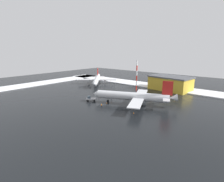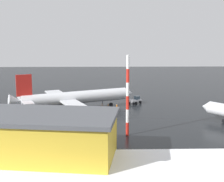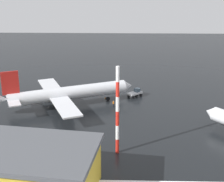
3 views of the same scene
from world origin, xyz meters
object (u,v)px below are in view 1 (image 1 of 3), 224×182
at_px(ground_crew_mid_apron, 111,98).
at_px(cargo_hangar, 170,83).
at_px(antenna_mast, 137,76).
at_px(traffic_cone_near_nose, 134,113).
at_px(pushback_tug, 90,98).
at_px(airplane_parked_starboard, 134,96).
at_px(ground_crew_near_tug, 101,105).
at_px(ground_crew_by_nose_gear, 137,103).
at_px(airplane_far_rear, 97,80).
at_px(traffic_cone_mid_line, 107,103).

distance_m(ground_crew_mid_apron, cargo_hangar, 43.21).
bearing_deg(cargo_hangar, antenna_mast, 51.01).
distance_m(ground_crew_mid_apron, traffic_cone_near_nose, 21.91).
bearing_deg(cargo_hangar, pushback_tug, 75.19).
xyz_separation_m(airplane_parked_starboard, ground_crew_near_tug, (8.73, 12.54, -2.89)).
bearing_deg(cargo_hangar, ground_crew_by_nose_gear, 98.82).
xyz_separation_m(antenna_mast, cargo_hangar, (-15.67, -14.59, -4.83)).
bearing_deg(pushback_tug, ground_crew_mid_apron, -167.65).
bearing_deg(ground_crew_near_tug, traffic_cone_near_nose, 76.64).
xyz_separation_m(antenna_mast, traffic_cone_near_nose, (-21.06, 35.73, -9.00)).
relative_size(ground_crew_by_nose_gear, antenna_mast, 0.09).
relative_size(pushback_tug, ground_crew_near_tug, 2.88).
relative_size(pushback_tug, antenna_mast, 0.27).
relative_size(ground_crew_mid_apron, antenna_mast, 0.09).
xyz_separation_m(airplane_far_rear, cargo_hangar, (-48.83, -16.07, 1.00)).
bearing_deg(traffic_cone_mid_line, ground_crew_near_tug, 108.03).
bearing_deg(pushback_tug, traffic_cone_near_nose, 136.98).
distance_m(pushback_tug, ground_crew_mid_apron, 10.61).
bearing_deg(ground_crew_mid_apron, ground_crew_near_tug, 137.53).
distance_m(airplane_parked_starboard, ground_crew_by_nose_gear, 3.31).
bearing_deg(traffic_cone_mid_line, ground_crew_by_nose_gear, -149.80).
distance_m(ground_crew_by_nose_gear, ground_crew_near_tug, 16.49).
relative_size(pushback_tug, ground_crew_by_nose_gear, 2.88).
distance_m(cargo_hangar, traffic_cone_near_nose, 50.78).
bearing_deg(antenna_mast, airplane_parked_starboard, 119.64).
bearing_deg(ground_crew_by_nose_gear, airplane_parked_starboard, -119.68).
bearing_deg(airplane_parked_starboard, ground_crew_near_tug, 31.80).
height_order(antenna_mast, traffic_cone_near_nose, antenna_mast).
height_order(airplane_parked_starboard, ground_crew_mid_apron, airplane_parked_starboard).
bearing_deg(traffic_cone_near_nose, airplane_far_rear, -32.28).
bearing_deg(pushback_tug, airplane_parked_starboard, 163.79).
height_order(airplane_parked_starboard, ground_crew_by_nose_gear, airplane_parked_starboard).
relative_size(airplane_parked_starboard, airplane_far_rear, 1.29).
height_order(airplane_far_rear, traffic_cone_mid_line, airplane_far_rear).
bearing_deg(ground_crew_mid_apron, airplane_far_rear, -8.01).
height_order(ground_crew_near_tug, traffic_cone_near_nose, ground_crew_near_tug).
relative_size(cargo_hangar, traffic_cone_near_nose, 48.82).
bearing_deg(ground_crew_mid_apron, antenna_mast, -59.48).
distance_m(pushback_tug, traffic_cone_mid_line, 9.31).
height_order(cargo_hangar, traffic_cone_near_nose, cargo_hangar).
height_order(pushback_tug, traffic_cone_near_nose, pushback_tug).
height_order(pushback_tug, antenna_mast, antenna_mast).
distance_m(ground_crew_mid_apron, traffic_cone_mid_line, 6.96).
distance_m(pushback_tug, antenna_mast, 35.75).
height_order(pushback_tug, ground_crew_by_nose_gear, pushback_tug).
relative_size(airplane_far_rear, traffic_cone_near_nose, 52.49).
distance_m(cargo_hangar, traffic_cone_mid_line, 48.67).
bearing_deg(airplane_parked_starboard, airplane_far_rear, -50.23).
xyz_separation_m(ground_crew_by_nose_gear, ground_crew_near_tug, (10.32, 12.87, 0.00)).
relative_size(ground_crew_near_tug, antenna_mast, 0.09).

